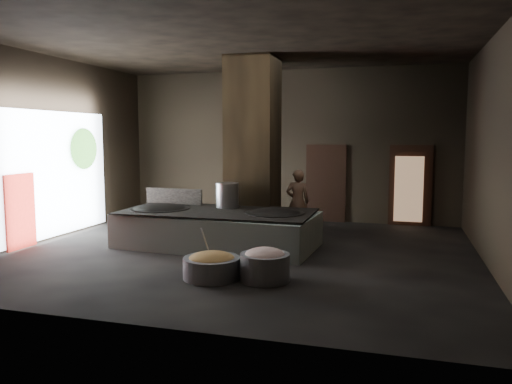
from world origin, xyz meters
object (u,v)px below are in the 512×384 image
(meat_basin, at_px, (265,267))
(cook, at_px, (298,202))
(hearth_platform, at_px, (218,230))
(wok_left, at_px, (159,212))
(veg_basin, at_px, (212,268))
(wok_right, at_px, (275,216))
(stock_pot, at_px, (227,195))

(meat_basin, bearing_deg, cook, 94.08)
(hearth_platform, distance_m, wok_left, 1.50)
(wok_left, bearing_deg, veg_basin, -46.96)
(hearth_platform, distance_m, wok_right, 1.40)
(wok_right, height_order, meat_basin, wok_right)
(veg_basin, xyz_separation_m, meat_basin, (0.95, 0.13, 0.05))
(hearth_platform, bearing_deg, stock_pot, 88.34)
(wok_right, distance_m, meat_basin, 2.50)
(hearth_platform, xyz_separation_m, cook, (1.46, 2.03, 0.45))
(veg_basin, bearing_deg, cook, 81.94)
(hearth_platform, height_order, veg_basin, hearth_platform)
(hearth_platform, distance_m, meat_basin, 2.96)
(hearth_platform, relative_size, cook, 2.68)
(meat_basin, bearing_deg, stock_pot, 120.69)
(wok_right, relative_size, cook, 0.79)
(wok_right, relative_size, veg_basin, 1.28)
(stock_pot, distance_m, cook, 2.07)
(cook, xyz_separation_m, meat_basin, (0.31, -4.39, -0.60))
(wok_left, relative_size, stock_pot, 2.42)
(cook, bearing_deg, stock_pot, 31.00)
(wok_left, height_order, meat_basin, wok_left)
(hearth_platform, bearing_deg, meat_basin, -49.49)
(wok_right, distance_m, veg_basin, 2.65)
(wok_right, height_order, stock_pot, stock_pot)
(wok_left, distance_m, veg_basin, 3.38)
(hearth_platform, height_order, meat_basin, hearth_platform)
(wok_left, distance_m, wok_right, 2.80)
(wok_left, xyz_separation_m, stock_pot, (1.50, 0.60, 0.38))
(veg_basin, bearing_deg, wok_left, 133.04)
(wok_left, relative_size, cook, 0.84)
(stock_pot, bearing_deg, meat_basin, -59.31)
(veg_basin, bearing_deg, meat_basin, 7.49)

